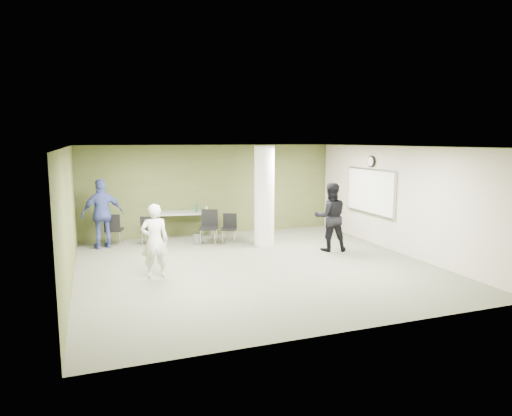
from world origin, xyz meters
name	(u,v)px	position (x,y,z in m)	size (l,w,h in m)	color
floor	(255,266)	(0.00, 0.00, 0.00)	(8.00, 8.00, 0.00)	#585A47
ceiling	(255,147)	(0.00, 0.00, 2.80)	(8.00, 8.00, 0.00)	white
wall_back	(212,190)	(0.00, 4.00, 1.40)	(8.00, 0.02, 2.80)	#464D24
wall_left	(69,217)	(-4.00, 0.00, 1.40)	(0.02, 8.00, 2.80)	#464D24
wall_right_cream	(399,200)	(4.00, 0.00, 1.40)	(0.02, 8.00, 2.80)	#C1B4A0
column	(264,196)	(1.00, 2.00, 1.40)	(0.56, 0.56, 2.80)	silver
whiteboard	(370,191)	(3.92, 1.20, 1.50)	(0.05, 2.30, 1.30)	silver
wall_clock	(371,161)	(3.92, 1.20, 2.35)	(0.06, 0.32, 0.32)	black
folding_table	(186,214)	(-0.91, 3.55, 0.76)	(1.80, 1.00, 1.06)	gray
wastebasket	(197,239)	(-0.77, 2.70, 0.14)	(0.24, 0.24, 0.28)	#4C4C4C
chair_back_left	(113,227)	(-3.02, 3.29, 0.53)	(0.56, 0.56, 0.91)	black
chair_back_right	(149,228)	(-2.08, 3.03, 0.49)	(0.55, 0.55, 0.84)	black
chair_table_left	(209,224)	(-0.44, 2.63, 0.57)	(0.64, 0.64, 0.98)	black
chair_table_right	(229,226)	(0.16, 2.64, 0.48)	(0.55, 0.55, 0.84)	black
woman_white	(155,241)	(-2.32, -0.11, 0.81)	(0.59, 0.39, 1.61)	white
man_black	(331,217)	(2.42, 0.76, 0.91)	(0.89, 0.69, 1.83)	black
man_blue	(103,214)	(-3.30, 3.13, 0.95)	(1.12, 0.47, 1.91)	#3D4B99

